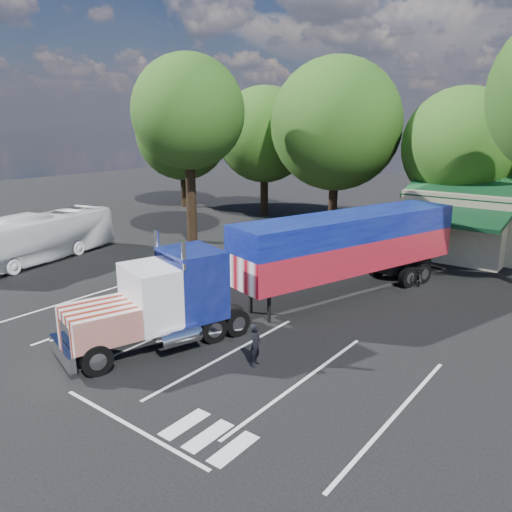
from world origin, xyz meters
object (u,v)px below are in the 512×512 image
Objects in this scene: woman at (255,345)px; tour_bus at (38,238)px; semi_truck at (307,256)px; bicycle at (416,274)px.

tour_bus is (-18.74, 2.68, 0.69)m from woman.
woman is at bearing -19.29° from tour_bus.
tour_bus reaches higher than woman.
semi_truck is 1.90× the size of tour_bus.
semi_truck reaches higher than tour_bus.
semi_truck is 6.58m from woman.
bicycle is at bearing -19.50° from woman.
woman is (1.80, -6.12, -1.61)m from semi_truck.
semi_truck is at bearing 1.43° from woman.
semi_truck is 17.31m from tour_bus.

